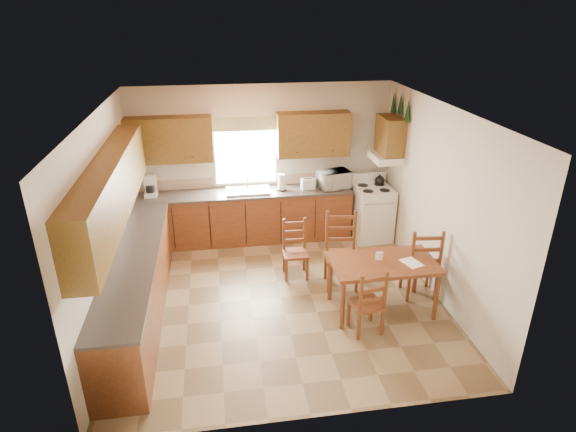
{
  "coord_description": "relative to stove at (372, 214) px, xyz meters",
  "views": [
    {
      "loc": [
        -0.8,
        -5.86,
        3.91
      ],
      "look_at": [
        0.15,
        0.3,
        1.15
      ],
      "focal_mm": 30.0,
      "sensor_mm": 36.0,
      "label": 1
    }
  ],
  "objects": [
    {
      "name": "range_hood",
      "position": [
        0.15,
        -0.04,
        1.05
      ],
      "size": [
        0.44,
        0.62,
        0.12
      ],
      "primitive_type": "cube",
      "color": "silver",
      "rests_on": "wall_right"
    },
    {
      "name": "table_card",
      "position": [
        -0.61,
        -2.13,
        0.34
      ],
      "size": [
        0.09,
        0.03,
        0.12
      ],
      "primitive_type": "cube",
      "rotation": [
        0.0,
        0.0,
        -0.15
      ],
      "color": "white",
      "rests_on": "dining_table"
    },
    {
      "name": "sink_basin",
      "position": [
        -2.18,
        0.26,
        0.47
      ],
      "size": [
        0.75,
        0.45,
        0.04
      ],
      "primitive_type": "cube",
      "color": "silver",
      "rests_on": "counter_back"
    },
    {
      "name": "chair_far_right",
      "position": [
        -0.95,
        -1.5,
        0.09
      ],
      "size": [
        0.52,
        0.5,
        1.13
      ],
      "primitive_type": "cube",
      "rotation": [
        0.0,
        0.0,
        -0.11
      ],
      "color": "brown",
      "rests_on": "floor"
    },
    {
      "name": "chair_near_right",
      "position": [
        0.11,
        -1.9,
        0.07
      ],
      "size": [
        0.5,
        0.48,
        1.09
      ],
      "primitive_type": "cube",
      "rotation": [
        0.0,
        0.0,
        3.04
      ],
      "color": "brown",
      "rests_on": "floor"
    },
    {
      "name": "stove",
      "position": [
        0.0,
        0.0,
        0.0
      ],
      "size": [
        0.66,
        0.68,
        0.94
      ],
      "primitive_type": "cube",
      "rotation": [
        0.0,
        0.0,
        0.05
      ],
      "color": "silver",
      "rests_on": "floor"
    },
    {
      "name": "window_valance",
      "position": [
        -2.18,
        0.5,
        1.58
      ],
      "size": [
        1.19,
        0.01,
        0.24
      ],
      "primitive_type": "cube",
      "color": "#4E6834",
      "rests_on": "wall_back"
    },
    {
      "name": "microwave",
      "position": [
        -0.66,
        0.23,
        0.6
      ],
      "size": [
        0.58,
        0.48,
        0.3
      ],
      "primitive_type": "imported",
      "rotation": [
        0.0,
        0.0,
        0.25
      ],
      "color": "silver",
      "rests_on": "counter_back"
    },
    {
      "name": "wall_back",
      "position": [
        -1.88,
        0.56,
        0.88
      ],
      "size": [
        4.5,
        4.5,
        0.0
      ],
      "primitive_type": "plane",
      "color": "beige",
      "rests_on": "floor"
    },
    {
      "name": "chair_near_left",
      "position": [
        -0.91,
        -2.61,
        -0.01
      ],
      "size": [
        0.44,
        0.42,
        0.92
      ],
      "primitive_type": "cube",
      "rotation": [
        0.0,
        0.0,
        3.3
      ],
      "color": "brown",
      "rests_on": "floor"
    },
    {
      "name": "chair_far_left",
      "position": [
        -1.57,
        -1.12,
        -0.02
      ],
      "size": [
        0.39,
        0.37,
        0.91
      ],
      "primitive_type": "cube",
      "rotation": [
        0.0,
        0.0,
        -0.03
      ],
      "color": "brown",
      "rests_on": "floor"
    },
    {
      "name": "table_paper",
      "position": [
        -0.2,
        -2.27,
        0.28
      ],
      "size": [
        0.29,
        0.33,
        0.0
      ],
      "primitive_type": "cube",
      "rotation": [
        0.0,
        0.0,
        0.31
      ],
      "color": "white",
      "rests_on": "dining_table"
    },
    {
      "name": "wall_front",
      "position": [
        -1.88,
        -3.94,
        0.88
      ],
      "size": [
        4.5,
        4.5,
        0.0
      ],
      "primitive_type": "plane",
      "color": "beige",
      "rests_on": "floor"
    },
    {
      "name": "floor",
      "position": [
        -1.88,
        -1.69,
        -0.47
      ],
      "size": [
        4.5,
        4.5,
        0.0
      ],
      "primitive_type": "plane",
      "color": "olive",
      "rests_on": "ground"
    },
    {
      "name": "pine_decal_b",
      "position": [
        0.33,
        -0.04,
        1.95
      ],
      "size": [
        0.22,
        0.22,
        0.36
      ],
      "primitive_type": "cone",
      "color": "black",
      "rests_on": "wall_right"
    },
    {
      "name": "ceiling",
      "position": [
        -1.88,
        -1.69,
        2.23
      ],
      "size": [
        4.5,
        4.5,
        0.0
      ],
      "primitive_type": "plane",
      "color": "#9B5228",
      "rests_on": "floor"
    },
    {
      "name": "window_pane",
      "position": [
        -2.18,
        0.52,
        1.08
      ],
      "size": [
        1.05,
        0.01,
        1.1
      ],
      "primitive_type": "cube",
      "color": "white",
      "rests_on": "wall_back"
    },
    {
      "name": "backsplash",
      "position": [
        -2.25,
        0.55,
        0.54
      ],
      "size": [
        3.75,
        0.01,
        0.18
      ],
      "primitive_type": "cube",
      "color": "#9D7E6A",
      "rests_on": "counter_back"
    },
    {
      "name": "lower_cab_left",
      "position": [
        -3.83,
        -1.84,
        -0.03
      ],
      "size": [
        0.6,
        3.6,
        0.88
      ],
      "primitive_type": "cube",
      "color": "brown",
      "rests_on": "floor"
    },
    {
      "name": "wall_left",
      "position": [
        -4.13,
        -1.69,
        0.88
      ],
      "size": [
        4.5,
        4.5,
        0.0
      ],
      "primitive_type": "plane",
      "color": "beige",
      "rests_on": "floor"
    },
    {
      "name": "upper_cab_back_right",
      "position": [
        -1.02,
        0.39,
        1.38
      ],
      "size": [
        1.25,
        0.33,
        0.75
      ],
      "primitive_type": "cube",
      "color": "brown",
      "rests_on": "wall_back"
    },
    {
      "name": "counter_left",
      "position": [
        -3.83,
        -1.84,
        0.43
      ],
      "size": [
        0.63,
        3.6,
        0.04
      ],
      "primitive_type": "cube",
      "color": "#413935",
      "rests_on": "lower_cab_left"
    },
    {
      "name": "pine_decal_c",
      "position": [
        0.33,
        0.28,
        1.91
      ],
      "size": [
        0.22,
        0.22,
        0.36
      ],
      "primitive_type": "cone",
      "color": "black",
      "rests_on": "wall_right"
    },
    {
      "name": "upper_cab_stove",
      "position": [
        0.2,
        -0.04,
        1.43
      ],
      "size": [
        0.33,
        0.62,
        0.62
      ],
      "primitive_type": "cube",
      "color": "brown",
      "rests_on": "wall_right"
    },
    {
      "name": "upper_cab_back_left",
      "position": [
        -3.43,
        0.39,
        1.38
      ],
      "size": [
        1.41,
        0.33,
        0.75
      ],
      "primitive_type": "cube",
      "color": "brown",
      "rests_on": "wall_back"
    },
    {
      "name": "lower_cab_back",
      "position": [
        -2.25,
        0.26,
        -0.03
      ],
      "size": [
        3.75,
        0.6,
        0.88
      ],
      "primitive_type": "cube",
      "color": "brown",
      "rests_on": "floor"
    },
    {
      "name": "toaster",
      "position": [
        -1.12,
        0.25,
        0.54
      ],
      "size": [
        0.24,
        0.17,
        0.19
      ],
      "primitive_type": "cube",
      "rotation": [
        0.0,
        0.0,
        0.1
      ],
      "color": "silver",
      "rests_on": "counter_back"
    },
    {
      "name": "counter_back",
      "position": [
        -2.25,
        0.26,
        0.43
      ],
      "size": [
        3.75,
        0.63,
        0.04
      ],
      "primitive_type": "cube",
      "color": "#413935",
      "rests_on": "lower_cab_back"
    },
    {
      "name": "pine_decal_a",
      "position": [
        0.33,
        -0.36,
        1.91
      ],
      "size": [
        0.22,
        0.22,
        0.36
      ],
      "primitive_type": "cone",
      "color": "black",
      "rests_on": "wall_right"
    },
    {
      "name": "paper_towel",
      "position": [
        -1.59,
        0.25,
        0.6
      ],
      "size": [
        0.14,
        0.14,
        0.29
      ],
      "primitive_type": "cylinder",
      "rotation": [
        0.0,
        0.0,
        -0.16
      ],
      "color": "white",
      "rests_on": "counter_back"
    },
    {
      "name": "window_frame",
      "position": [
        -2.18,
        0.53,
        1.08
      ],
      "size": [
        1.13,
        0.02,
        1.18
      ],
      "primitive_type": "cube",
      "color": "silver",
      "rests_on": "wall_back"
    },
    {
      "name": "coffeemaker",
      "position": [
        -3.82,
        0.3,
        0.62
      ],
      "size": [
        0.22,
        0.25,
        0.34
      ],
      "primitive_type": "cube",
      "rotation": [
        0.0,
        0.0,
        -0.07
      ],
      "color": "silver",
      "rests_on": "counter_back"
    },
    {
      "name": "wall_right",
      "position": [
        0.37,
        -1.69,
        0.88
      ],
      "size": [
        4.5,
        4.5,
        0.0
      ],
      "primitive_type": "plane",
      "color": "beige",
      "rests_on": "floor"
    },
    {
      "name": "dining_table",
      "position": [
        -0.55,
        -2.19,
        -0.1
      ],
      "size": [
        1.4,
        0.8,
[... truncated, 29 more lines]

